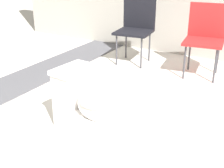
{
  "coord_description": "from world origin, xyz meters",
  "views": [
    {
      "loc": [
        1.21,
        -1.73,
        1.36
      ],
      "look_at": [
        -0.08,
        0.45,
        0.3
      ],
      "focal_mm": 50.0,
      "sensor_mm": 36.0,
      "label": 1
    }
  ],
  "objects": [
    {
      "name": "ground_plane",
      "position": [
        0.0,
        0.0,
        0.0
      ],
      "size": [
        14.0,
        14.0,
        0.0
      ],
      "primitive_type": "plane",
      "color": "beige"
    },
    {
      "name": "gravel_strip",
      "position": [
        -1.38,
        0.5,
        0.01
      ],
      "size": [
        0.56,
        8.0,
        0.01
      ],
      "primitive_type": "cube",
      "color": "#4C4C51",
      "rests_on": "ground"
    },
    {
      "name": "folding_chair_left",
      "position": [
        -0.59,
        1.95,
        0.51
      ],
      "size": [
        0.49,
        0.49,
        0.83
      ],
      "rotation": [
        0.0,
        0.0,
        -1.45
      ],
      "color": "black",
      "rests_on": "ground"
    },
    {
      "name": "toilet",
      "position": [
        -0.07,
        0.15,
        0.22
      ],
      "size": [
        0.66,
        0.43,
        0.52
      ],
      "rotation": [
        0.0,
        0.0,
        -0.09
      ],
      "color": "white",
      "rests_on": "ground"
    },
    {
      "name": "folding_chair_middle",
      "position": [
        0.33,
        1.93,
        0.51
      ],
      "size": [
        0.5,
        0.5,
        0.83
      ],
      "rotation": [
        0.0,
        0.0,
        -1.43
      ],
      "color": "red",
      "rests_on": "ground"
    }
  ]
}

